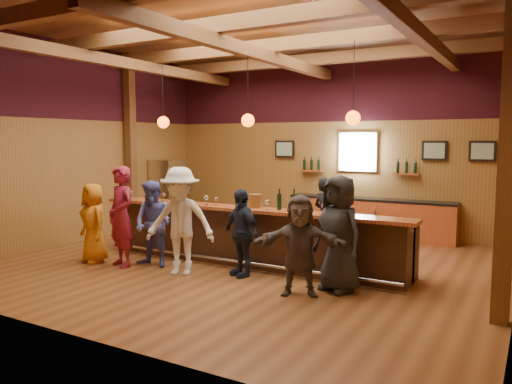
% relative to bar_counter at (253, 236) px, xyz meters
% --- Properties ---
extents(room, '(9.04, 9.00, 4.52)m').
position_rel_bar_counter_xyz_m(room, '(-0.02, -0.09, 2.69)').
color(room, brown).
rests_on(room, ground).
extents(bar_counter, '(6.30, 1.07, 1.11)m').
position_rel_bar_counter_xyz_m(bar_counter, '(0.00, 0.00, 0.00)').
color(bar_counter, black).
rests_on(bar_counter, ground).
extents(back_bar_cabinet, '(4.00, 0.52, 0.95)m').
position_rel_bar_counter_xyz_m(back_bar_cabinet, '(1.18, 3.57, -0.05)').
color(back_bar_cabinet, '#943B1A').
rests_on(back_bar_cabinet, ground).
extents(window, '(0.95, 0.09, 0.95)m').
position_rel_bar_counter_xyz_m(window, '(0.78, 3.80, 1.53)').
color(window, silver).
rests_on(window, room).
extents(framed_pictures, '(5.35, 0.05, 0.45)m').
position_rel_bar_counter_xyz_m(framed_pictures, '(1.65, 3.79, 1.58)').
color(framed_pictures, black).
rests_on(framed_pictures, room).
extents(wine_shelves, '(3.00, 0.18, 0.30)m').
position_rel_bar_counter_xyz_m(wine_shelves, '(0.78, 3.73, 1.10)').
color(wine_shelves, '#943B1A').
rests_on(wine_shelves, room).
extents(pendant_lights, '(4.24, 0.24, 1.37)m').
position_rel_bar_counter_xyz_m(pendant_lights, '(-0.02, -0.15, 2.19)').
color(pendant_lights, black).
rests_on(pendant_lights, room).
extents(stainless_fridge, '(0.70, 0.70, 1.80)m').
position_rel_bar_counter_xyz_m(stainless_fridge, '(-4.12, 2.45, 0.38)').
color(stainless_fridge, silver).
rests_on(stainless_fridge, ground).
extents(customer_orange, '(0.86, 0.70, 1.52)m').
position_rel_bar_counter_xyz_m(customer_orange, '(-2.69, -1.45, 0.24)').
color(customer_orange, orange).
rests_on(customer_orange, ground).
extents(customer_redvest, '(0.79, 0.63, 1.87)m').
position_rel_bar_counter_xyz_m(customer_redvest, '(-2.00, -1.41, 0.41)').
color(customer_redvest, maroon).
rests_on(customer_redvest, ground).
extents(customer_denim, '(0.80, 0.63, 1.60)m').
position_rel_bar_counter_xyz_m(customer_denim, '(-1.47, -1.13, 0.28)').
color(customer_denim, '#5156A3').
rests_on(customer_denim, ground).
extents(customer_white, '(1.38, 1.07, 1.88)m').
position_rel_bar_counter_xyz_m(customer_white, '(-0.69, -1.32, 0.42)').
color(customer_white, silver).
rests_on(customer_white, ground).
extents(customer_navy, '(0.96, 0.70, 1.51)m').
position_rel_bar_counter_xyz_m(customer_navy, '(0.28, -0.88, 0.24)').
color(customer_navy, '#1B2337').
rests_on(customer_navy, ground).
extents(customer_brown, '(1.48, 1.00, 1.53)m').
position_rel_bar_counter_xyz_m(customer_brown, '(1.60, -1.35, 0.24)').
color(customer_brown, '#4F443F').
rests_on(customer_brown, ground).
extents(customer_dark, '(1.03, 0.87, 1.81)m').
position_rel_bar_counter_xyz_m(customer_dark, '(2.04, -0.87, 0.38)').
color(customer_dark, '#232325').
rests_on(customer_dark, ground).
extents(bartender, '(0.68, 0.57, 1.60)m').
position_rel_bar_counter_xyz_m(bartender, '(1.00, 1.18, 0.28)').
color(bartender, black).
rests_on(bartender, ground).
extents(ice_bucket, '(0.22, 0.22, 0.24)m').
position_rel_bar_counter_xyz_m(ice_bucket, '(0.17, -0.21, 0.71)').
color(ice_bucket, brown).
rests_on(ice_bucket, bar_counter).
extents(bottle_a, '(0.08, 0.08, 0.37)m').
position_rel_bar_counter_xyz_m(bottle_a, '(0.69, -0.26, 0.73)').
color(bottle_a, black).
rests_on(bottle_a, bar_counter).
extents(bottle_b, '(0.08, 0.08, 0.39)m').
position_rel_bar_counter_xyz_m(bottle_b, '(0.99, -0.28, 0.74)').
color(bottle_b, black).
rests_on(bottle_b, bar_counter).
extents(glass_a, '(0.08, 0.08, 0.17)m').
position_rel_bar_counter_xyz_m(glass_a, '(-2.80, -0.30, 0.71)').
color(glass_a, silver).
rests_on(glass_a, bar_counter).
extents(glass_b, '(0.07, 0.07, 0.16)m').
position_rel_bar_counter_xyz_m(glass_b, '(-1.93, -0.29, 0.70)').
color(glass_b, silver).
rests_on(glass_b, bar_counter).
extents(glass_c, '(0.08, 0.08, 0.18)m').
position_rel_bar_counter_xyz_m(glass_c, '(-1.61, -0.27, 0.72)').
color(glass_c, silver).
rests_on(glass_c, bar_counter).
extents(glass_d, '(0.08, 0.08, 0.18)m').
position_rel_bar_counter_xyz_m(glass_d, '(-0.80, -0.39, 0.72)').
color(glass_d, silver).
rests_on(glass_d, bar_counter).
extents(glass_e, '(0.07, 0.07, 0.16)m').
position_rel_bar_counter_xyz_m(glass_e, '(-0.61, -0.34, 0.70)').
color(glass_e, silver).
rests_on(glass_e, bar_counter).
extents(glass_f, '(0.08, 0.08, 0.19)m').
position_rel_bar_counter_xyz_m(glass_f, '(0.54, -0.41, 0.72)').
color(glass_f, silver).
rests_on(glass_f, bar_counter).
extents(glass_g, '(0.07, 0.07, 0.16)m').
position_rel_bar_counter_xyz_m(glass_g, '(1.53, -0.25, 0.71)').
color(glass_g, silver).
rests_on(glass_g, bar_counter).
extents(glass_h, '(0.08, 0.08, 0.18)m').
position_rel_bar_counter_xyz_m(glass_h, '(2.03, -0.34, 0.72)').
color(glass_h, silver).
rests_on(glass_h, bar_counter).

